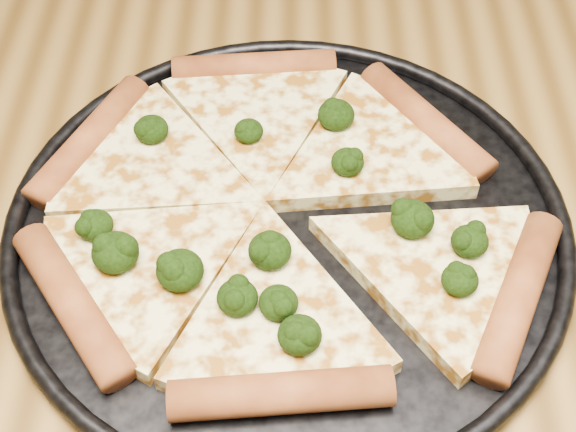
{
  "coord_description": "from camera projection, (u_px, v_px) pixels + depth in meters",
  "views": [
    {
      "loc": [
        -0.07,
        -0.37,
        1.2
      ],
      "look_at": [
        -0.08,
        -0.01,
        0.77
      ],
      "focal_mm": 51.4,
      "sensor_mm": 36.0,
      "label": 1
    }
  ],
  "objects": [
    {
      "name": "pizza",
      "position": [
        273.0,
        206.0,
        0.57
      ],
      "size": [
        0.37,
        0.33,
        0.03
      ],
      "rotation": [
        0.0,
        0.0,
        0.09
      ],
      "color": "#FFF39C",
      "rests_on": "pizza_pan"
    },
    {
      "name": "broccoli_florets",
      "position": [
        271.0,
        230.0,
        0.54
      ],
      "size": [
        0.27,
        0.22,
        0.02
      ],
      "color": "black",
      "rests_on": "pizza"
    },
    {
      "name": "pizza_pan",
      "position": [
        288.0,
        224.0,
        0.57
      ],
      "size": [
        0.39,
        0.39,
        0.02
      ],
      "color": "black",
      "rests_on": "dining_table"
    },
    {
      "name": "dining_table",
      "position": [
        385.0,
        295.0,
        0.65
      ],
      "size": [
        1.2,
        0.9,
        0.75
      ],
      "color": "brown",
      "rests_on": "ground"
    }
  ]
}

